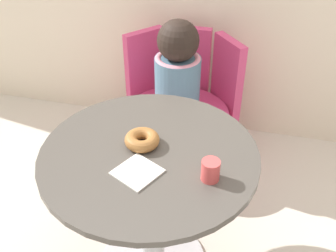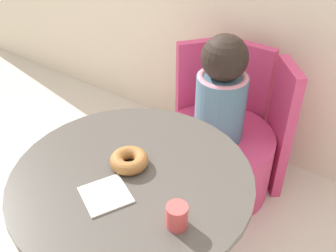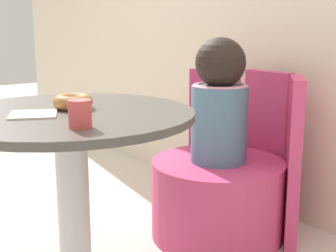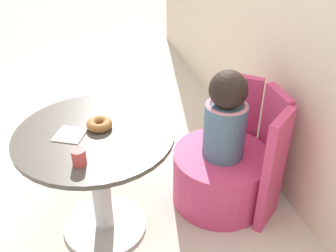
# 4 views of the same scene
# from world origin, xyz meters

# --- Properties ---
(round_table) EXTENTS (0.80, 0.80, 0.66)m
(round_table) POSITION_xyz_m (-0.02, -0.04, 0.47)
(round_table) COLOR silver
(round_table) RESTS_ON ground_plane
(tub_chair) EXTENTS (0.58, 0.58, 0.35)m
(tub_chair) POSITION_xyz_m (-0.08, 0.69, 0.17)
(tub_chair) COLOR #D13D70
(tub_chair) RESTS_ON ground_plane
(booth_backrest) EXTENTS (0.68, 0.25, 0.72)m
(booth_backrest) POSITION_xyz_m (-0.08, 0.93, 0.36)
(booth_backrest) COLOR #D13D70
(booth_backrest) RESTS_ON ground_plane
(child_figure) EXTENTS (0.24, 0.24, 0.53)m
(child_figure) POSITION_xyz_m (-0.08, 0.69, 0.60)
(child_figure) COLOR slate
(child_figure) RESTS_ON tub_chair
(donut) EXTENTS (0.13, 0.13, 0.05)m
(donut) POSITION_xyz_m (-0.06, -0.01, 0.68)
(donut) COLOR #9E6633
(donut) RESTS_ON round_table
(cup) EXTENTS (0.06, 0.06, 0.08)m
(cup) POSITION_xyz_m (0.21, -0.13, 0.69)
(cup) COLOR #DB4C4C
(cup) RESTS_ON round_table
(paper_napkin) EXTENTS (0.19, 0.19, 0.01)m
(paper_napkin) POSITION_xyz_m (-0.03, -0.16, 0.66)
(paper_napkin) COLOR silver
(paper_napkin) RESTS_ON round_table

